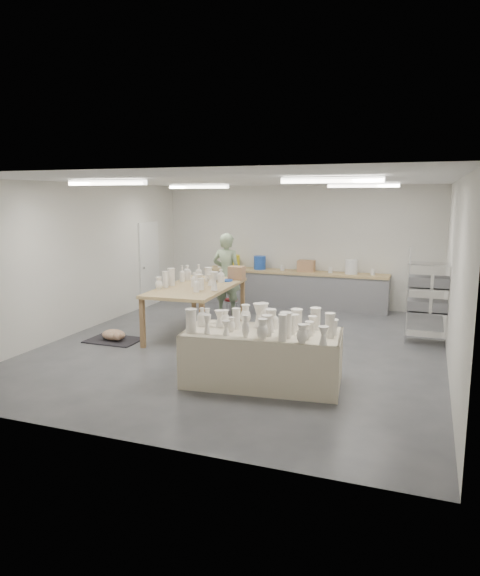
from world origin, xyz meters
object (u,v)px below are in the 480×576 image
at_px(drying_table, 263,355).
at_px(potter, 227,274).
at_px(red_stool, 231,300).
at_px(work_table, 200,285).

bearing_deg(drying_table, potter, 111.68).
xyz_separation_m(drying_table, red_stool, (-2.18, 4.35, -0.17)).
distance_m(potter, red_stool, 0.73).
xyz_separation_m(drying_table, potter, (-2.18, 4.08, 0.51)).
xyz_separation_m(potter, red_stool, (0.00, 0.27, -0.68)).
xyz_separation_m(drying_table, work_table, (-2.08, 2.36, 0.53)).
bearing_deg(work_table, red_stool, 89.81).
height_order(potter, red_stool, potter).
height_order(drying_table, work_table, work_table).
relative_size(work_table, red_stool, 7.64).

